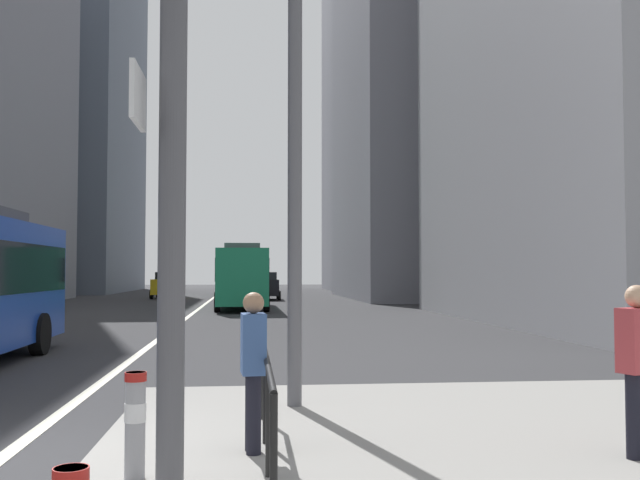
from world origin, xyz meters
TOP-DOWN VIEW (x-y plane):
  - ground_plane at (0.00, 20.00)m, footprint 160.00×160.00m
  - median_island at (5.50, -1.00)m, footprint 9.00×10.00m
  - lane_centre_line at (0.00, 30.00)m, footprint 0.20×80.00m
  - office_tower_left_far at (-16.00, 64.49)m, footprint 13.53×22.55m
  - office_tower_right_mid at (17.00, 45.09)m, footprint 13.99×20.01m
  - office_tower_right_far at (17.00, 66.06)m, footprint 11.86×16.55m
  - city_bus_red_receding at (2.26, 31.19)m, footprint 2.81×11.17m
  - city_bus_red_distant at (2.08, 52.56)m, footprint 2.77×11.29m
  - car_oncoming_mid at (-3.37, 46.09)m, footprint 2.15×4.51m
  - car_receding_near at (2.76, 40.70)m, footprint 2.14×4.47m
  - car_receding_far at (3.83, 42.62)m, footprint 2.09×4.36m
  - street_lamp_post at (3.25, 2.23)m, footprint 5.50×0.32m
  - bollard_right at (1.61, -1.05)m, footprint 0.20×0.20m
  - pedestrian_railing at (2.80, -0.49)m, footprint 0.06×3.80m
  - pedestrian_waiting at (6.48, -0.85)m, footprint 0.44×0.36m
  - pedestrian_walking at (2.66, -0.24)m, footprint 0.27×0.40m

SIDE VIEW (x-z plane):
  - ground_plane at x=0.00m, z-range 0.00..0.00m
  - lane_centre_line at x=0.00m, z-range 0.00..0.01m
  - median_island at x=5.50m, z-range 0.00..0.15m
  - bollard_right at x=1.61m, z-range 0.20..1.14m
  - pedestrian_railing at x=2.80m, z-range 0.37..1.35m
  - car_receding_far at x=3.83m, z-range 0.02..1.96m
  - car_receding_near at x=2.76m, z-range 0.02..1.96m
  - car_oncoming_mid at x=-3.37m, z-range 0.02..1.96m
  - pedestrian_walking at x=2.66m, z-range 0.23..1.87m
  - pedestrian_waiting at x=6.48m, z-range 0.25..1.96m
  - city_bus_red_receding at x=2.26m, z-range 0.14..3.54m
  - city_bus_red_distant at x=2.08m, z-range 0.14..3.54m
  - street_lamp_post at x=3.25m, z-range 1.28..9.28m
  - office_tower_left_far at x=-16.00m, z-range 0.00..34.10m
  - office_tower_right_mid at x=17.00m, z-range 0.00..34.30m
  - office_tower_right_far at x=17.00m, z-range 0.00..51.70m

